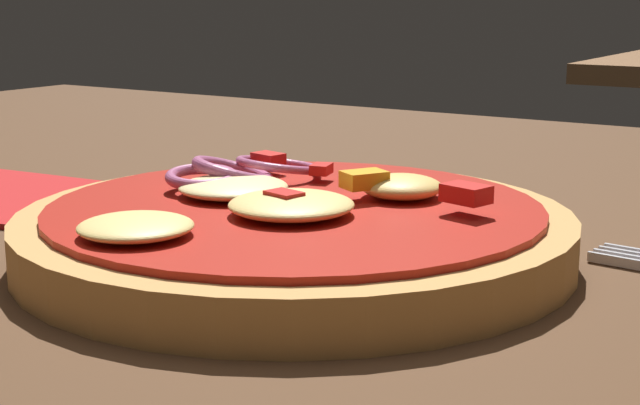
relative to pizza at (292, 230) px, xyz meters
The scene contains 3 objects.
dining_table 0.04m from the pizza, behind, with size 1.24×0.94×0.03m.
pizza is the anchor object (origin of this frame).
napkin 0.19m from the pizza, behind, with size 0.14×0.11×0.00m.
Camera 1 is at (0.25, -0.32, 0.14)m, focal length 53.82 mm.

